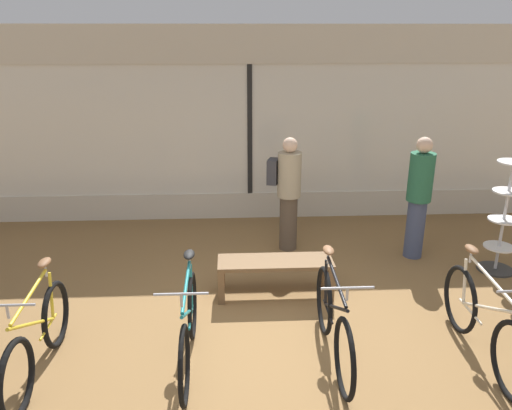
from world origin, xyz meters
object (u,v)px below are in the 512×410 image
(bicycle_far_left, at_px, (38,339))
(accessory_rack, at_px, (503,225))
(customer_near_rack, at_px, (419,196))
(bicycle_left, at_px, (189,328))
(display_bench, at_px, (275,266))
(customer_by_window, at_px, (288,190))
(bicycle_far_right, at_px, (484,323))
(bicycle_right, at_px, (333,323))

(bicycle_far_left, relative_size, accessory_rack, 1.04)
(accessory_rack, height_order, customer_near_rack, customer_near_rack)
(bicycle_left, bearing_deg, bicycle_far_left, -176.14)
(display_bench, distance_m, customer_by_window, 1.50)
(customer_near_rack, relative_size, customer_by_window, 1.04)
(bicycle_far_left, xyz_separation_m, customer_by_window, (2.65, 2.77, 0.53))
(customer_near_rack, bearing_deg, customer_by_window, 168.50)
(bicycle_far_right, xyz_separation_m, customer_near_rack, (0.16, 2.39, 0.53))
(bicycle_left, bearing_deg, display_bench, 53.67)
(bicycle_far_right, bearing_deg, bicycle_far_left, -179.77)
(bicycle_left, relative_size, display_bench, 1.23)
(bicycle_right, distance_m, bicycle_far_right, 1.47)
(bicycle_far_left, xyz_separation_m, display_bench, (2.35, 1.39, 0.00))
(accessory_rack, distance_m, customer_by_window, 2.92)
(bicycle_far_left, xyz_separation_m, bicycle_left, (1.40, 0.09, 0.02))
(bicycle_left, bearing_deg, bicycle_right, 0.41)
(bicycle_left, bearing_deg, accessory_rack, 24.13)
(bicycle_far_right, bearing_deg, display_bench, 144.56)
(bicycle_far_right, bearing_deg, bicycle_left, 178.48)
(bicycle_far_left, relative_size, customer_by_window, 1.00)
(bicycle_far_left, distance_m, bicycle_right, 2.81)
(bicycle_far_left, height_order, bicycle_right, bicycle_right)
(bicycle_far_right, relative_size, customer_by_window, 1.07)
(display_bench, relative_size, customer_by_window, 0.83)
(bicycle_right, bearing_deg, bicycle_far_right, -3.38)
(accessory_rack, bearing_deg, display_bench, -170.62)
(bicycle_far_right, xyz_separation_m, customer_by_window, (-1.64, 2.75, 0.51))
(bicycle_right, relative_size, customer_near_rack, 0.99)
(accessory_rack, relative_size, customer_by_window, 0.96)
(bicycle_left, xyz_separation_m, accessory_rack, (4.03, 1.81, 0.27))
(bicycle_left, distance_m, bicycle_right, 1.41)
(bicycle_far_left, bearing_deg, accessory_rack, 19.29)
(display_bench, height_order, customer_by_window, customer_by_window)
(bicycle_right, relative_size, accessory_rack, 1.07)
(accessory_rack, bearing_deg, bicycle_right, -145.53)
(accessory_rack, height_order, customer_by_window, customer_by_window)
(bicycle_left, relative_size, bicycle_right, 0.99)
(bicycle_left, height_order, bicycle_right, bicycle_right)
(bicycle_far_left, height_order, display_bench, bicycle_far_left)
(bicycle_far_left, bearing_deg, bicycle_far_right, 0.23)
(bicycle_far_left, relative_size, bicycle_left, 0.99)
(bicycle_left, xyz_separation_m, bicycle_far_right, (2.89, -0.08, 0.00))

